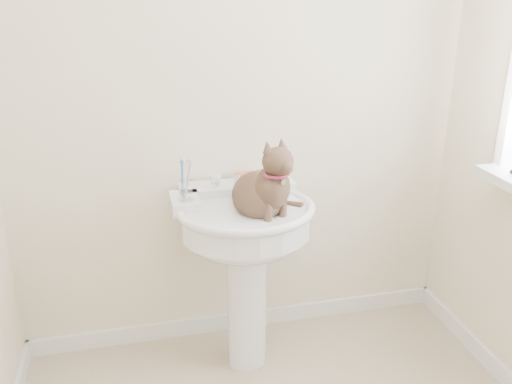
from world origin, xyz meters
TOP-DOWN VIEW (x-y plane):
  - wall_back at (0.00, 1.10)m, footprint 2.20×0.00m
  - baseboard_back at (0.00, 1.09)m, footprint 2.20×0.02m
  - pedestal_sink at (-0.04, 0.81)m, footprint 0.63×0.62m
  - faucet at (-0.04, 0.96)m, footprint 0.28×0.12m
  - soap_bar at (0.02, 1.05)m, footprint 0.10×0.07m
  - toothbrush_cup at (-0.29, 0.84)m, footprint 0.07×0.07m
  - cat at (0.02, 0.74)m, footprint 0.26×0.32m

SIDE VIEW (x-z plane):
  - baseboard_back at x=0.00m, z-range 0.00..0.09m
  - pedestal_sink at x=-0.04m, z-range 0.25..1.11m
  - soap_bar at x=0.02m, z-range 0.87..0.90m
  - faucet at x=-0.04m, z-range 0.84..0.98m
  - toothbrush_cup at x=-0.29m, z-range 0.82..1.01m
  - cat at x=0.02m, z-range 0.69..1.16m
  - wall_back at x=0.00m, z-range 0.00..2.50m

